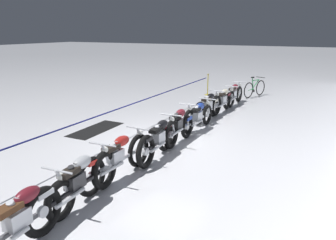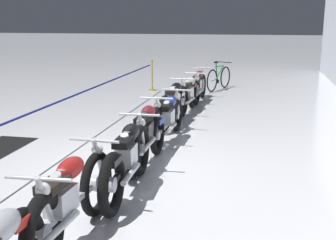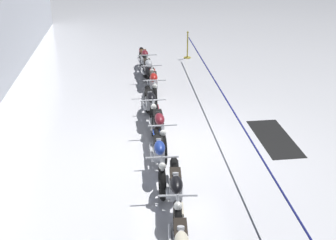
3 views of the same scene
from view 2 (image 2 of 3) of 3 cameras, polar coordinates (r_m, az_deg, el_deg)
ground_plane at (r=7.25m, az=-7.35°, el=-5.37°), size 120.00×120.00×0.00m
motorcycle_maroon_0 at (r=12.09m, az=4.06°, el=4.55°), size 2.29×0.62×0.93m
motorcycle_cream_1 at (r=10.83m, az=2.82°, el=3.54°), size 2.39×0.62×0.92m
motorcycle_black_2 at (r=9.51m, az=0.84°, el=2.29°), size 2.19×0.62×0.97m
motorcycle_blue_3 at (r=8.13m, az=0.02°, el=0.16°), size 2.31×0.62×0.92m
motorcycle_maroon_4 at (r=6.98m, az=-3.01°, el=-1.88°), size 2.39×0.62×0.97m
motorcycle_black_5 at (r=5.75m, az=-5.45°, el=-5.28°), size 2.21×0.62×0.98m
motorcycle_red_6 at (r=4.52m, az=-13.85°, el=-10.95°), size 2.41×0.62×0.97m
bicycle at (r=14.33m, az=6.91°, el=5.65°), size 1.67×0.70×0.98m
stanchion_far_left at (r=8.84m, az=-11.33°, el=3.06°), size 14.02×0.28×1.05m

